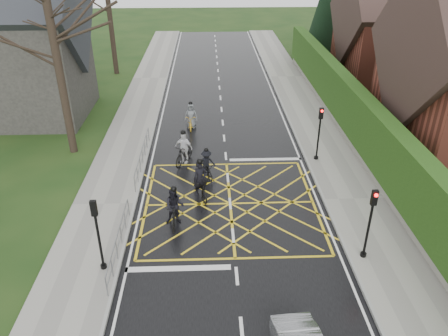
{
  "coord_description": "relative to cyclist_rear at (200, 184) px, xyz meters",
  "views": [
    {
      "loc": [
        -0.97,
        -17.55,
        11.59
      ],
      "look_at": [
        -0.25,
        1.21,
        1.3
      ],
      "focal_mm": 35.0,
      "sensor_mm": 36.0,
      "label": 1
    }
  ],
  "objects": [
    {
      "name": "cyclist_mid",
      "position": [
        0.3,
        1.96,
        -0.06
      ],
      "size": [
        1.14,
        1.8,
        1.66
      ],
      "rotation": [
        0.0,
        0.0,
        0.35
      ],
      "color": "black",
      "rests_on": "ground"
    },
    {
      "name": "hedge",
      "position": [
        9.17,
        5.25,
        1.44
      ],
      "size": [
        0.9,
        38.0,
        2.8
      ],
      "primitive_type": "cube",
      "color": "#18380F",
      "rests_on": "stone_wall"
    },
    {
      "name": "railing_north",
      "position": [
        -3.23,
        3.25,
        0.13
      ],
      "size": [
        0.05,
        6.04,
        1.03
      ],
      "color": "slate",
      "rests_on": "ground"
    },
    {
      "name": "railing_south",
      "position": [
        -3.23,
        -4.25,
        0.12
      ],
      "size": [
        0.05,
        5.04,
        1.03
      ],
      "color": "slate",
      "rests_on": "ground"
    },
    {
      "name": "tree_near",
      "position": [
        -7.58,
        5.25,
        7.25
      ],
      "size": [
        9.24,
        9.24,
        11.44
      ],
      "color": "black",
      "rests_on": "ground"
    },
    {
      "name": "traffic_light_se",
      "position": [
        6.52,
        -4.95,
        1.0
      ],
      "size": [
        0.24,
        0.31,
        3.21
      ],
      "rotation": [
        0.0,
        0.0,
        3.14
      ],
      "color": "black",
      "rests_on": "ground"
    },
    {
      "name": "ground",
      "position": [
        1.42,
        -0.75,
        -0.66
      ],
      "size": [
        120.0,
        120.0,
        0.0
      ],
      "primitive_type": "plane",
      "color": "black",
      "rests_on": "ground"
    },
    {
      "name": "church",
      "position": [
        -12.11,
        11.25,
        4.27
      ],
      "size": [
        8.8,
        7.8,
        11.0
      ],
      "color": "#2D2B28",
      "rests_on": "ground"
    },
    {
      "name": "cyclist_front",
      "position": [
        -0.95,
        3.53,
        0.07
      ],
      "size": [
        1.34,
        2.04,
        1.99
      ],
      "rotation": [
        0.0,
        0.0,
        -0.43
      ],
      "color": "black",
      "rests_on": "ground"
    },
    {
      "name": "cyclist_lead",
      "position": [
        -0.69,
        8.47,
        -0.03
      ],
      "size": [
        0.83,
        1.89,
        1.83
      ],
      "rotation": [
        0.0,
        0.0,
        -0.02
      ],
      "color": "gold",
      "rests_on": "ground"
    },
    {
      "name": "road",
      "position": [
        1.42,
        -0.75,
        -0.66
      ],
      "size": [
        9.0,
        80.0,
        0.01
      ],
      "primitive_type": "cube",
      "color": "black",
      "rests_on": "ground"
    },
    {
      "name": "traffic_light_ne",
      "position": [
        6.52,
        3.45,
        1.0
      ],
      "size": [
        0.24,
        0.31,
        3.21
      ],
      "rotation": [
        0.0,
        0.0,
        3.14
      ],
      "color": "black",
      "rests_on": "ground"
    },
    {
      "name": "cyclist_rear",
      "position": [
        0.0,
        0.0,
        0.0
      ],
      "size": [
        1.33,
        2.22,
        2.04
      ],
      "rotation": [
        0.0,
        0.0,
        0.31
      ],
      "color": "black",
      "rests_on": "ground"
    },
    {
      "name": "house_far",
      "position": [
        16.17,
        17.25,
        3.7
      ],
      "size": [
        9.8,
        8.8,
        10.3
      ],
      "color": "brown",
      "rests_on": "ground"
    },
    {
      "name": "stone_wall",
      "position": [
        9.17,
        5.25,
        -0.31
      ],
      "size": [
        0.5,
        38.0,
        0.7
      ],
      "primitive_type": "cube",
      "color": "slate",
      "rests_on": "ground"
    },
    {
      "name": "traffic_light_sw",
      "position": [
        -3.68,
        -5.24,
        1.0
      ],
      "size": [
        0.24,
        0.31,
        3.21
      ],
      "color": "black",
      "rests_on": "ground"
    },
    {
      "name": "sidewalk_right",
      "position": [
        7.42,
        -0.75,
        -0.59
      ],
      "size": [
        3.0,
        80.0,
        0.15
      ],
      "primitive_type": "cube",
      "color": "gray",
      "rests_on": "ground"
    },
    {
      "name": "sidewalk_left",
      "position": [
        -4.58,
        -0.75,
        -0.59
      ],
      "size": [
        3.0,
        80.0,
        0.15
      ],
      "primitive_type": "cube",
      "color": "gray",
      "rests_on": "ground"
    },
    {
      "name": "conifer",
      "position": [
        12.17,
        25.25,
        4.33
      ],
      "size": [
        4.6,
        4.6,
        10.0
      ],
      "color": "black",
      "rests_on": "ground"
    },
    {
      "name": "cyclist_back",
      "position": [
        -1.11,
        -2.25,
        0.06
      ],
      "size": [
        0.87,
        1.92,
        1.91
      ],
      "rotation": [
        0.0,
        0.0,
        -0.03
      ],
      "color": "black",
      "rests_on": "ground"
    }
  ]
}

